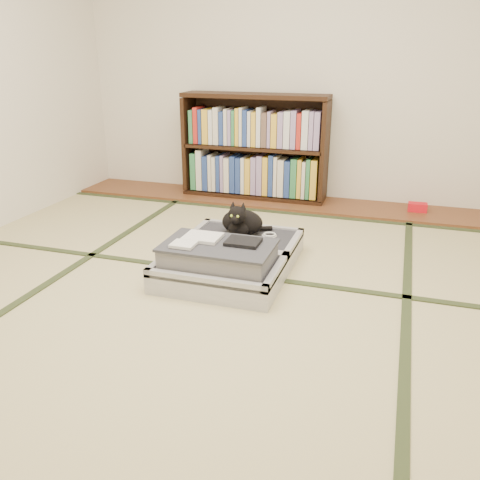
% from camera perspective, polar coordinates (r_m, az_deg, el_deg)
% --- Properties ---
extents(floor, '(4.50, 4.50, 0.00)m').
position_cam_1_polar(floor, '(2.75, -3.25, -7.23)').
color(floor, tan).
rests_on(floor, ground).
extents(wood_strip, '(4.00, 0.50, 0.02)m').
position_cam_1_polar(wood_strip, '(4.54, 5.80, 4.24)').
color(wood_strip, brown).
rests_on(wood_strip, ground).
extents(red_item, '(0.15, 0.09, 0.07)m').
position_cam_1_polar(red_item, '(4.47, 19.31, 3.50)').
color(red_item, red).
rests_on(red_item, wood_strip).
extents(room_shell, '(4.50, 4.50, 4.50)m').
position_cam_1_polar(room_shell, '(2.44, -4.01, 24.77)').
color(room_shell, white).
rests_on(room_shell, ground).
extents(tatami_borders, '(4.00, 4.50, 0.01)m').
position_cam_1_polar(tatami_borders, '(3.17, -0.06, -3.19)').
color(tatami_borders, '#2D381E').
rests_on(tatami_borders, ground).
extents(bookcase, '(1.29, 0.29, 0.92)m').
position_cam_1_polar(bookcase, '(4.59, 1.63, 10.19)').
color(bookcase, black).
rests_on(bookcase, wood_strip).
extents(suitcase, '(0.71, 0.95, 0.28)m').
position_cam_1_polar(suitcase, '(3.08, -1.19, -1.99)').
color(suitcase, '#BAB9BE').
rests_on(suitcase, floor).
extents(cat, '(0.32, 0.32, 0.25)m').
position_cam_1_polar(cat, '(3.30, 0.15, 2.04)').
color(cat, black).
rests_on(cat, suitcase).
extents(cable_coil, '(0.10, 0.10, 0.02)m').
position_cam_1_polar(cable_coil, '(3.32, 3.31, 0.54)').
color(cable_coil, white).
rests_on(cable_coil, suitcase).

